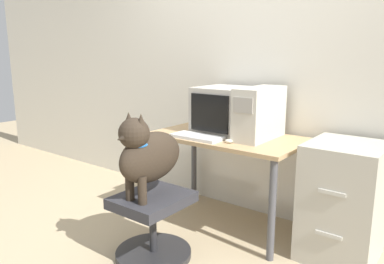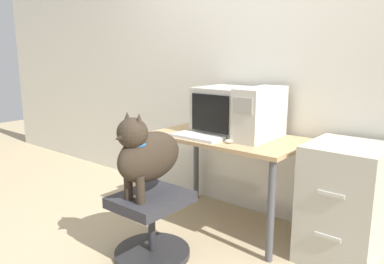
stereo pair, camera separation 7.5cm
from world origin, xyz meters
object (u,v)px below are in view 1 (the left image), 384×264
crt_monitor (225,110)px  filing_cabinet (343,201)px  pc_tower (260,113)px  office_chair (153,224)px  keyboard (197,137)px  dog (147,153)px

crt_monitor → filing_cabinet: (0.97, -0.04, -0.52)m
pc_tower → office_chair: pc_tower is taller
crt_monitor → keyboard: crt_monitor is taller
office_chair → filing_cabinet: bearing=38.0°
office_chair → filing_cabinet: size_ratio=0.65×
office_chair → filing_cabinet: 1.28m
pc_tower → dog: bearing=-113.7°
crt_monitor → keyboard: (-0.04, -0.32, -0.17)m
keyboard → dog: (0.01, -0.54, -0.01)m
crt_monitor → filing_cabinet: crt_monitor is taller
office_chair → pc_tower: bearing=65.4°
dog → keyboard: bearing=90.7°
office_chair → filing_cabinet: filing_cabinet is taller
crt_monitor → keyboard: 0.36m
crt_monitor → filing_cabinet: bearing=-2.3°
pc_tower → filing_cabinet: pc_tower is taller
keyboard → dog: bearing=-89.3°
crt_monitor → pc_tower: (0.33, -0.04, 0.01)m
keyboard → filing_cabinet: filing_cabinet is taller
keyboard → office_chair: size_ratio=0.77×
crt_monitor → pc_tower: size_ratio=0.88×
dog → filing_cabinet: dog is taller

